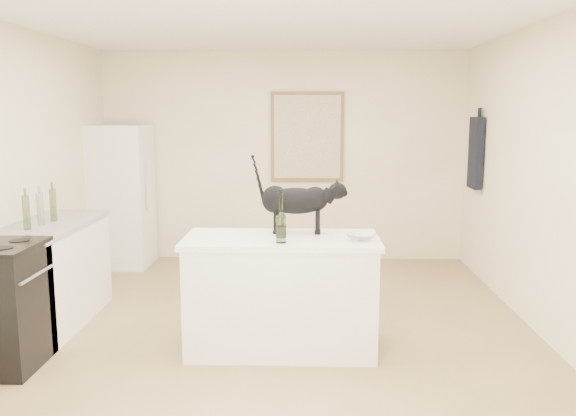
% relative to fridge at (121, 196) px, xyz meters
% --- Properties ---
extents(floor, '(5.50, 5.50, 0.00)m').
position_rel_fridge_xyz_m(floor, '(1.95, -2.35, -0.85)').
color(floor, '#9F8054').
rests_on(floor, ground).
extents(ceiling, '(5.50, 5.50, 0.00)m').
position_rel_fridge_xyz_m(ceiling, '(1.95, -2.35, 1.75)').
color(ceiling, white).
rests_on(ceiling, ground).
extents(wall_back, '(4.50, 0.00, 4.50)m').
position_rel_fridge_xyz_m(wall_back, '(1.95, 0.40, 0.45)').
color(wall_back, '#FDEEC4').
rests_on(wall_back, ground).
extents(wall_front, '(4.50, 0.00, 4.50)m').
position_rel_fridge_xyz_m(wall_front, '(1.95, -5.10, 0.45)').
color(wall_front, '#FDEEC4').
rests_on(wall_front, ground).
extents(wall_right, '(0.00, 5.50, 5.50)m').
position_rel_fridge_xyz_m(wall_right, '(4.20, -2.35, 0.45)').
color(wall_right, '#FDEEC4').
rests_on(wall_right, ground).
extents(island_base, '(1.44, 0.67, 0.86)m').
position_rel_fridge_xyz_m(island_base, '(2.05, -2.55, -0.42)').
color(island_base, white).
rests_on(island_base, floor).
extents(island_top, '(1.50, 0.70, 0.04)m').
position_rel_fridge_xyz_m(island_top, '(2.05, -2.55, 0.03)').
color(island_top, white).
rests_on(island_top, island_base).
extents(left_cabinets, '(0.60, 1.40, 0.86)m').
position_rel_fridge_xyz_m(left_cabinets, '(0.00, -2.05, -0.42)').
color(left_cabinets, white).
rests_on(left_cabinets, floor).
extents(left_countertop, '(0.62, 1.44, 0.04)m').
position_rel_fridge_xyz_m(left_countertop, '(0.00, -2.05, 0.03)').
color(left_countertop, gray).
rests_on(left_countertop, left_cabinets).
extents(fridge, '(0.68, 0.68, 1.70)m').
position_rel_fridge_xyz_m(fridge, '(0.00, 0.00, 0.00)').
color(fridge, white).
rests_on(fridge, floor).
extents(artwork_frame, '(0.90, 0.03, 1.10)m').
position_rel_fridge_xyz_m(artwork_frame, '(2.25, 0.37, 0.70)').
color(artwork_frame, brown).
rests_on(artwork_frame, wall_back).
extents(artwork_canvas, '(0.82, 0.00, 1.02)m').
position_rel_fridge_xyz_m(artwork_canvas, '(2.25, 0.35, 0.70)').
color(artwork_canvas, beige).
rests_on(artwork_canvas, wall_back).
extents(hanging_garment, '(0.08, 0.34, 0.80)m').
position_rel_fridge_xyz_m(hanging_garment, '(4.14, -0.30, 0.55)').
color(hanging_garment, black).
rests_on(hanging_garment, wall_right).
extents(black_cat, '(0.67, 0.22, 0.46)m').
position_rel_fridge_xyz_m(black_cat, '(2.16, -2.38, 0.28)').
color(black_cat, black).
rests_on(black_cat, island_top).
extents(wine_bottle, '(0.09, 0.09, 0.35)m').
position_rel_fridge_xyz_m(wine_bottle, '(2.06, -2.74, 0.22)').
color(wine_bottle, '#305A24').
rests_on(wine_bottle, island_top).
extents(glass_bowl, '(0.28, 0.28, 0.05)m').
position_rel_fridge_xyz_m(glass_bowl, '(2.66, -2.66, 0.08)').
color(glass_bowl, white).
rests_on(glass_bowl, island_top).
extents(fridge_paper, '(0.01, 0.15, 0.19)m').
position_rel_fridge_xyz_m(fridge_paper, '(0.34, 0.05, 0.34)').
color(fridge_paper, white).
rests_on(fridge_paper, fridge).
extents(counter_bottle_cluster, '(0.12, 0.44, 0.29)m').
position_rel_fridge_xyz_m(counter_bottle_cluster, '(-0.02, -2.11, 0.19)').
color(counter_bottle_cluster, '#28591E').
rests_on(counter_bottle_cluster, left_countertop).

